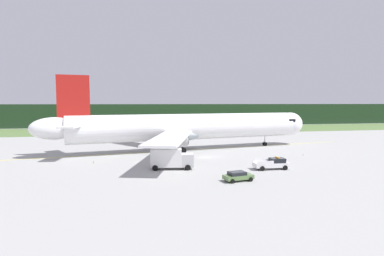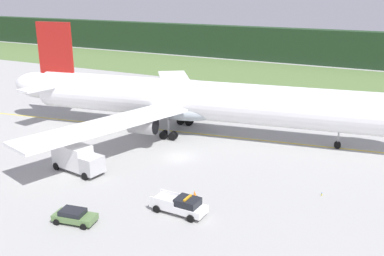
{
  "view_description": "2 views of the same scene",
  "coord_description": "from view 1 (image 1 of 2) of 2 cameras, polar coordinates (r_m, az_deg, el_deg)",
  "views": [
    {
      "loc": [
        -14.52,
        -58.72,
        10.6
      ],
      "look_at": [
        -1.3,
        9.09,
        4.95
      ],
      "focal_mm": 29.18,
      "sensor_mm": 36.0,
      "label": 1
    },
    {
      "loc": [
        25.86,
        -45.84,
        20.84
      ],
      "look_at": [
        1.81,
        0.14,
        4.12
      ],
      "focal_mm": 40.49,
      "sensor_mm": 36.0,
      "label": 2
    }
  ],
  "objects": [
    {
      "name": "ops_pickup_truck",
      "position": [
        51.59,
        14.51,
        -6.31
      ],
      "size": [
        5.65,
        2.38,
        1.94
      ],
      "color": "white",
      "rests_on": "ground"
    },
    {
      "name": "distant_tree_line",
      "position": [
        141.41,
        -5.13,
        2.36
      ],
      "size": [
        288.0,
        4.86,
        9.88
      ],
      "primitive_type": "cube",
      "color": "#1E361E",
      "rests_on": "ground"
    },
    {
      "name": "airliner",
      "position": [
        69.41,
        -0.85,
        0.14
      ],
      "size": [
        62.51,
        49.44,
        15.95
      ],
      "color": "white",
      "rests_on": "ground"
    },
    {
      "name": "staff_car",
      "position": [
        43.11,
        8.4,
        -8.65
      ],
      "size": [
        4.27,
        2.6,
        1.3
      ],
      "color": "#597944",
      "rests_on": "ground"
    },
    {
      "name": "grass_verge",
      "position": [
        121.34,
        -4.12,
        -0.34
      ],
      "size": [
        320.0,
        32.02,
        0.04
      ],
      "primitive_type": "cube",
      "color": "#56713C",
      "rests_on": "ground"
    },
    {
      "name": "taxiway_edge_light_east",
      "position": [
        65.91,
        19.64,
        -4.68
      ],
      "size": [
        0.12,
        0.12,
        0.37
      ],
      "color": "yellow",
      "rests_on": "ground"
    },
    {
      "name": "apron_cone",
      "position": [
        54.9,
        12.4,
        -6.22
      ],
      "size": [
        0.54,
        0.54,
        0.68
      ],
      "color": "black",
      "rests_on": "ground"
    },
    {
      "name": "taxiway_centerline_main",
      "position": [
        70.19,
        -0.41,
        -4.01
      ],
      "size": [
        81.98,
        14.19,
        0.01
      ],
      "primitive_type": "cube",
      "rotation": [
        0.0,
        0.0,
        0.17
      ],
      "color": "yellow",
      "rests_on": "ground"
    },
    {
      "name": "catering_truck",
      "position": [
        50.03,
        -3.89,
        -5.54
      ],
      "size": [
        7.03,
        3.43,
        3.41
      ],
      "color": "#BABABC",
      "rests_on": "ground"
    },
    {
      "name": "taxiway_edge_light_west",
      "position": [
        57.21,
        -17.57,
        -6.0
      ],
      "size": [
        0.12,
        0.12,
        0.41
      ],
      "color": "yellow",
      "rests_on": "ground"
    },
    {
      "name": "ground",
      "position": [
        61.41,
        2.83,
        -5.27
      ],
      "size": [
        320.0,
        320.0,
        0.0
      ],
      "primitive_type": "plane",
      "color": "#9E9E9B"
    }
  ]
}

